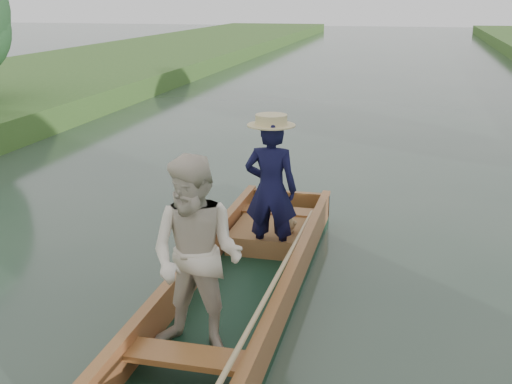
# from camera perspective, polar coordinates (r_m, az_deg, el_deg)

# --- Properties ---
(ground) EXTENTS (120.00, 120.00, 0.00)m
(ground) POSITION_cam_1_polar(r_m,az_deg,el_deg) (6.53, -1.25, -9.52)
(ground) COLOR #283D30
(ground) RESTS_ON ground
(trees_far) EXTENTS (21.19, 7.51, 4.38)m
(trees_far) POSITION_cam_1_polar(r_m,az_deg,el_deg) (10.85, -0.96, 15.16)
(trees_far) COLOR #47331E
(trees_far) RESTS_ON ground
(punt) EXTENTS (1.12, 5.34, 1.75)m
(punt) POSITION_cam_1_polar(r_m,az_deg,el_deg) (6.15, -1.78, -5.34)
(punt) COLOR black
(punt) RESTS_ON ground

